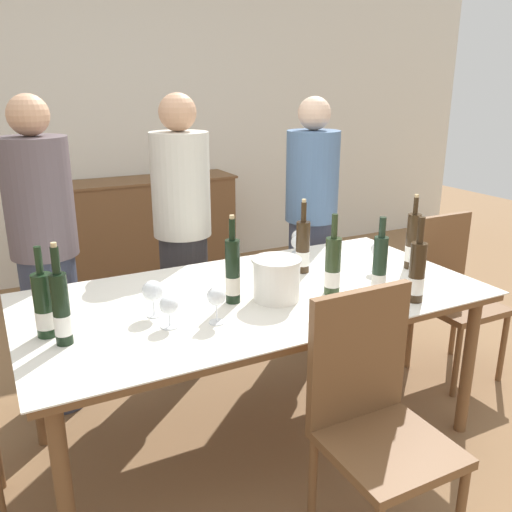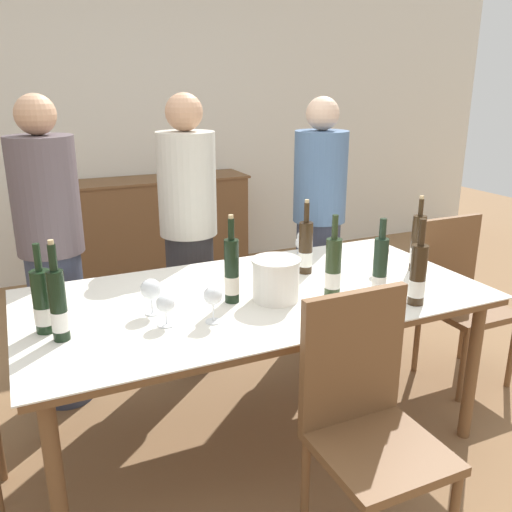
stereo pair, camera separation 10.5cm
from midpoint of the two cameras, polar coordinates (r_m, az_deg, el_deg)
name	(u,v)px [view 1 (the left image)]	position (r m, az deg, el deg)	size (l,w,h in m)	color
ground_plane	(256,436)	(2.85, -1.11, -18.39)	(12.00, 12.00, 0.00)	olive
back_wall	(107,117)	(5.00, -16.04, 13.90)	(8.00, 0.10, 2.80)	silver
sideboard_cabinet	(147,229)	(4.92, -12.01, 2.83)	(1.58, 0.46, 0.89)	brown
dining_table	(256,306)	(2.50, -1.20, -5.27)	(2.08, 1.05, 0.77)	brown
ice_bucket	(277,278)	(2.38, 0.92, -2.33)	(0.22, 0.22, 0.19)	white
wine_bottle_0	(45,306)	(2.20, -22.65, -4.94)	(0.08, 0.08, 0.35)	black
wine_bottle_1	(333,267)	(2.45, 6.87, -1.18)	(0.07, 0.07, 0.37)	#28381E
wine_bottle_2	(303,248)	(2.72, 3.85, 0.85)	(0.07, 0.07, 0.38)	#332314
wine_bottle_3	(379,270)	(2.42, 11.65, -1.42)	(0.06, 0.06, 0.38)	#1E3323
wine_bottle_4	(61,309)	(2.11, -21.17, -5.28)	(0.06, 0.06, 0.39)	black
wine_bottle_5	(233,272)	(2.34, -3.75, -1.75)	(0.07, 0.07, 0.39)	black
wine_bottle_6	(412,243)	(2.87, 15.14, 1.34)	(0.07, 0.07, 0.39)	#332314
wine_bottle_7	(417,273)	(2.44, 15.39, -1.75)	(0.07, 0.07, 0.38)	#332314
wine_glass_0	(378,251)	(2.80, 11.65, 0.54)	(0.07, 0.07, 0.15)	white
wine_glass_1	(298,238)	(3.04, 3.48, 1.95)	(0.08, 0.08, 0.13)	white
wine_glass_2	(298,243)	(2.95, 3.44, 1.39)	(0.08, 0.08, 0.13)	white
wine_glass_3	(169,306)	(2.16, -10.54, -5.23)	(0.08, 0.08, 0.13)	white
wine_glass_4	(153,292)	(2.26, -12.13, -3.70)	(0.09, 0.09, 0.15)	white
wine_glass_5	(216,298)	(2.15, -5.60, -4.39)	(0.08, 0.08, 0.15)	white
chair_near_front	(373,410)	(2.05, 10.74, -15.64)	(0.42, 0.42, 0.99)	brown
chair_right_end	(450,286)	(3.39, 18.89, -3.03)	(0.42, 0.42, 0.95)	brown
person_host	(46,261)	(2.97, -22.15, -0.48)	(0.33, 0.33, 1.64)	#383F56
person_guest_left	(183,239)	(3.17, -8.64, 1.79)	(0.33, 0.33, 1.64)	#2D2D33
person_guest_right	(311,226)	(3.49, 4.93, 3.14)	(0.33, 0.33, 1.61)	#383F56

